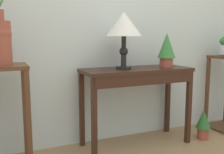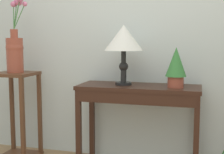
% 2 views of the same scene
% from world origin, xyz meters
% --- Properties ---
extents(back_wall_with_art, '(9.00, 0.10, 2.80)m').
position_xyz_m(back_wall_with_art, '(0.00, 1.55, 1.40)').
color(back_wall_with_art, silver).
rests_on(back_wall_with_art, ground).
extents(console_table, '(1.09, 0.43, 0.79)m').
position_xyz_m(console_table, '(0.08, 1.22, 0.67)').
color(console_table, '#381E14').
rests_on(console_table, ground).
extents(table_lamp, '(0.35, 0.35, 0.54)m').
position_xyz_m(table_lamp, '(-0.06, 1.24, 1.20)').
color(table_lamp, black).
rests_on(table_lamp, console_table).
extents(potted_plant_on_console, '(0.18, 0.18, 0.35)m').
position_xyz_m(potted_plant_on_console, '(0.41, 1.21, 0.98)').
color(potted_plant_on_console, '#9E4733').
rests_on(potted_plant_on_console, console_table).
extents(pedestal_stand_left, '(0.37, 0.37, 0.88)m').
position_xyz_m(pedestal_stand_left, '(-1.14, 1.18, 0.44)').
color(pedestal_stand_left, '#56331E').
rests_on(pedestal_stand_left, ground).
extents(flower_vase_tall_left, '(0.22, 0.20, 0.74)m').
position_xyz_m(flower_vase_tall_left, '(-1.14, 1.19, 1.12)').
color(flower_vase_tall_left, '#9E4733').
rests_on(flower_vase_tall_left, pedestal_stand_left).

